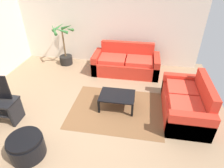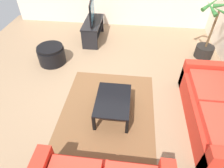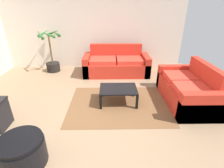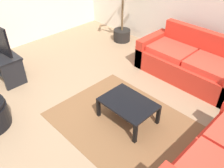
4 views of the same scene
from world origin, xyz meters
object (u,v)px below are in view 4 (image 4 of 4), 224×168
couch_main (190,64)px  coffee_table (128,105)px  tv_stand (1,61)px  potted_palm (122,23)px

couch_main → coffee_table: size_ratio=2.46×
tv_stand → potted_palm: 2.96m
tv_stand → coffee_table: bearing=17.9°
couch_main → potted_palm: 2.13m
tv_stand → potted_palm: bearing=79.5°
tv_stand → coffee_table: tv_stand is taller
couch_main → potted_palm: (-2.11, 0.27, 0.18)m
coffee_table → tv_stand: bearing=-162.1°
potted_palm → tv_stand: bearing=-100.5°
tv_stand → coffee_table: size_ratio=1.33×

